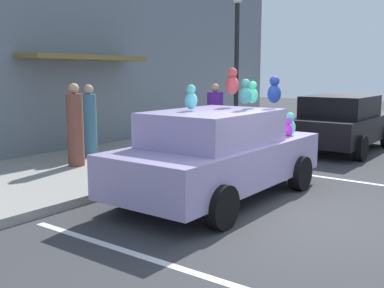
% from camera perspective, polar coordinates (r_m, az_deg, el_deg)
% --- Properties ---
extents(ground_plane, '(60.00, 60.00, 0.00)m').
position_cam_1_polar(ground_plane, '(7.20, 12.07, -8.89)').
color(ground_plane, '#38383A').
extents(sidewalk, '(24.00, 4.00, 0.15)m').
position_cam_1_polar(sidewalk, '(10.23, -14.32, -3.23)').
color(sidewalk, gray).
rests_on(sidewalk, ground).
extents(storefront_building, '(24.00, 1.25, 6.40)m').
position_cam_1_polar(storefront_building, '(11.81, -21.62, 13.24)').
color(storefront_building, slate).
rests_on(storefront_building, ground).
extents(parking_stripe_front, '(0.12, 3.60, 0.01)m').
position_cam_1_polar(parking_stripe_front, '(10.18, 13.82, -3.69)').
color(parking_stripe_front, silver).
rests_on(parking_stripe_front, ground).
extents(parking_stripe_rear, '(0.12, 3.60, 0.01)m').
position_cam_1_polar(parking_stripe_rear, '(5.81, -7.86, -13.16)').
color(parking_stripe_rear, silver).
rests_on(parking_stripe_rear, ground).
extents(plush_covered_car, '(4.33, 2.04, 2.26)m').
position_cam_1_polar(plush_covered_car, '(7.89, 3.33, -1.10)').
color(plush_covered_car, '#A191C2').
rests_on(plush_covered_car, ground).
extents(parked_sedan_behind, '(4.12, 2.04, 1.54)m').
position_cam_1_polar(parked_sedan_behind, '(13.43, 18.10, 2.54)').
color(parked_sedan_behind, black).
rests_on(parked_sedan_behind, ground).
extents(teddy_bear_on_sidewalk, '(0.42, 0.35, 0.80)m').
position_cam_1_polar(teddy_bear_on_sidewalk, '(10.79, -0.14, 0.08)').
color(teddy_bear_on_sidewalk, brown).
rests_on(teddy_bear_on_sidewalk, sidewalk).
extents(street_lamp_post, '(0.28, 0.28, 4.05)m').
position_cam_1_polar(street_lamp_post, '(12.20, 5.58, 10.94)').
color(street_lamp_post, black).
rests_on(street_lamp_post, sidewalk).
extents(pedestrian_near_shopfront, '(0.40, 0.40, 1.75)m').
position_cam_1_polar(pedestrian_near_shopfront, '(11.30, 2.87, 2.69)').
color(pedestrian_near_shopfront, '#521F88').
rests_on(pedestrian_near_shopfront, sidewalk).
extents(pedestrian_walking_past, '(0.34, 0.34, 1.74)m').
position_cam_1_polar(pedestrian_walking_past, '(11.38, -12.62, 2.56)').
color(pedestrian_walking_past, '#3B6B84').
rests_on(pedestrian_walking_past, sidewalk).
extents(pedestrian_by_lamp, '(0.36, 0.36, 1.80)m').
position_cam_1_polar(pedestrian_by_lamp, '(10.26, -14.32, 1.96)').
color(pedestrian_by_lamp, brown).
rests_on(pedestrian_by_lamp, sidewalk).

